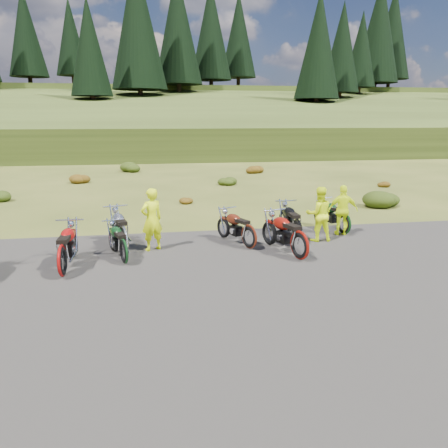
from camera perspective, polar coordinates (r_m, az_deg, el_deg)
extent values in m
plane|color=#3B4416|center=(11.56, 0.37, -5.95)|extent=(300.00, 300.00, 0.00)
cube|color=black|center=(9.73, 2.41, -9.87)|extent=(20.00, 12.00, 0.04)
cube|color=#2D3B13|center=(120.80, -8.76, 11.76)|extent=(300.00, 90.00, 9.17)
cylinder|color=black|center=(82.17, -23.95, 16.53)|extent=(0.70, 0.70, 2.20)
cone|color=black|center=(83.08, -24.52, 21.94)|extent=(6.16, 6.16, 14.00)
cylinder|color=black|center=(86.95, -19.01, 17.25)|extent=(0.70, 0.70, 2.20)
cone|color=black|center=(87.81, -19.42, 22.06)|extent=(5.72, 5.72, 13.00)
cylinder|color=black|center=(61.16, -16.74, 14.88)|extent=(0.70, 0.70, 2.20)
cone|color=black|center=(61.75, -17.21, 21.28)|extent=(5.28, 5.28, 12.00)
cylinder|color=black|center=(66.79, -10.86, 16.09)|extent=(0.70, 0.70, 2.20)
cone|color=black|center=(67.96, -11.27, 24.45)|extent=(7.92, 7.92, 18.00)
cylinder|color=black|center=(73.00, -5.89, 16.98)|extent=(0.70, 0.70, 2.20)
cone|color=black|center=(74.13, -6.08, 24.25)|extent=(7.48, 7.48, 17.00)
cylinder|color=black|center=(79.65, -1.68, 17.63)|extent=(0.70, 0.70, 2.20)
cone|color=black|center=(80.74, -1.73, 23.94)|extent=(7.04, 7.04, 16.00)
cylinder|color=black|center=(86.61, 1.88, 17.97)|extent=(0.70, 0.70, 2.20)
cone|color=black|center=(87.63, 1.93, 23.46)|extent=(6.60, 6.60, 15.00)
cylinder|color=black|center=(63.96, 11.89, 14.90)|extent=(0.70, 0.70, 2.20)
cone|color=black|center=(64.64, 12.26, 21.91)|extent=(6.16, 6.16, 14.00)
cylinder|color=black|center=(71.83, 14.79, 15.55)|extent=(0.70, 0.70, 2.20)
cone|color=black|center=(72.50, 15.17, 21.39)|extent=(5.72, 5.72, 13.00)
cylinder|color=black|center=(79.84, 17.13, 16.04)|extent=(0.70, 0.70, 2.20)
cone|color=black|center=(80.48, 17.50, 20.94)|extent=(5.28, 5.28, 12.00)
cylinder|color=black|center=(87.96, 19.04, 16.42)|extent=(0.70, 0.70, 2.20)
cone|color=black|center=(89.09, 19.58, 22.77)|extent=(7.92, 7.92, 18.00)
cylinder|color=black|center=(96.15, 20.64, 16.72)|extent=(0.70, 0.70, 2.20)
cone|color=black|center=(97.23, 21.14, 22.24)|extent=(7.48, 7.48, 17.00)
ellipsoid|color=#5E2E0B|center=(27.88, -18.43, 5.82)|extent=(1.30, 1.30, 0.77)
ellipsoid|color=#1F330C|center=(32.83, -12.02, 7.45)|extent=(1.56, 1.56, 0.92)
ellipsoid|color=#5E2E0B|center=(20.31, -5.19, 3.29)|extent=(0.77, 0.77, 0.45)
ellipsoid|color=#1F330C|center=(25.84, 0.35, 5.77)|extent=(1.03, 1.03, 0.61)
ellipsoid|color=#5E2E0B|center=(31.57, 3.93, 7.34)|extent=(1.30, 1.30, 0.77)
ellipsoid|color=#1F330C|center=(20.80, 19.98, 3.42)|extent=(1.56, 1.56, 0.92)
ellipsoid|color=#5E2E0B|center=(26.80, 19.89, 5.07)|extent=(0.77, 0.77, 0.45)
imported|color=#D3E80C|center=(13.06, -9.42, 0.46)|extent=(0.81, 0.71, 1.87)
imported|color=#D3E80C|center=(14.23, 12.27, 1.17)|extent=(0.87, 0.69, 1.75)
imported|color=#D3E80C|center=(15.15, 15.25, 1.64)|extent=(1.05, 0.58, 1.69)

